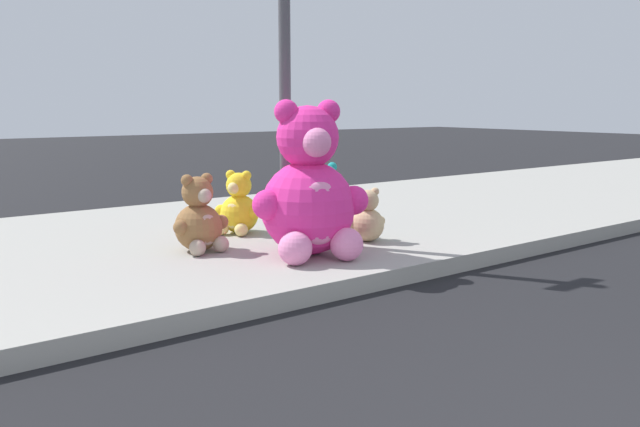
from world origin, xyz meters
name	(u,v)px	position (x,y,z in m)	size (l,w,h in m)	color
sidewalk	(156,247)	(0.00, 5.20, 0.07)	(28.00, 4.40, 0.15)	#9E9B93
sign_pole	(285,60)	(1.00, 4.40, 1.85)	(0.56, 0.11, 3.20)	#4C4C51
plush_pink_large	(309,194)	(0.86, 3.81, 0.69)	(1.00, 0.95, 1.34)	#F22D93
plush_teal	(324,201)	(1.77, 4.82, 0.42)	(0.53, 0.48, 0.69)	teal
plush_yellow	(238,208)	(0.82, 5.01, 0.41)	(0.46, 0.45, 0.64)	yellow
plush_tan	(367,220)	(1.64, 3.96, 0.36)	(0.39, 0.37, 0.52)	tan
plush_brown	(200,220)	(0.15, 4.50, 0.43)	(0.54, 0.48, 0.70)	olive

